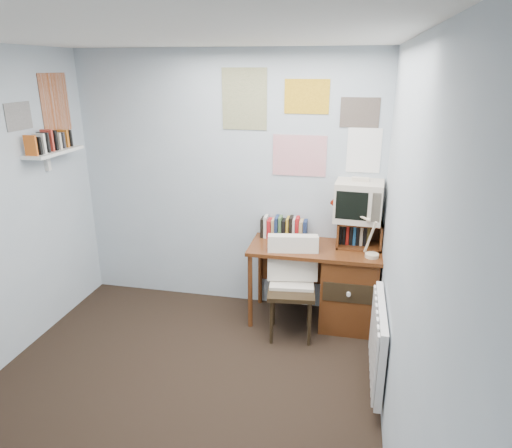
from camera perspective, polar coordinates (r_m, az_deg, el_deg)
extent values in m
plane|color=black|center=(3.58, -11.19, -22.00)|extent=(3.50, 3.50, 0.00)
cube|color=#B0BDC9|center=(4.49, -3.60, 5.10)|extent=(3.00, 0.02, 2.50)
cube|color=#B0BDC9|center=(2.69, 17.89, -5.52)|extent=(0.02, 3.50, 2.50)
cube|color=white|center=(2.72, -14.78, 22.09)|extent=(3.00, 3.50, 0.02)
cube|color=#5B2E14|center=(4.24, 7.36, -3.09)|extent=(1.20, 0.55, 0.03)
cube|color=#5B2E14|center=(4.39, 11.48, -7.99)|extent=(0.50, 0.50, 0.72)
cylinder|color=#5B2E14|center=(4.26, -0.74, -8.43)|extent=(0.04, 0.04, 0.72)
cylinder|color=#5B2E14|center=(4.68, 0.53, -5.84)|extent=(0.04, 0.04, 0.72)
cube|color=#5B2E14|center=(4.62, 4.37, -5.43)|extent=(0.64, 0.02, 0.30)
cube|color=black|center=(4.11, 4.45, -8.37)|extent=(0.50, 0.48, 0.88)
cube|color=#B8200C|center=(4.03, 14.50, -1.22)|extent=(0.32, 0.28, 0.43)
cube|color=#5B2E14|center=(4.29, 12.76, -1.12)|extent=(0.40, 0.30, 0.25)
cube|color=beige|center=(4.21, 12.74, 3.11)|extent=(0.44, 0.41, 0.39)
cube|color=#5B2E14|center=(4.39, 4.52, -0.43)|extent=(0.60, 0.14, 0.22)
cube|color=white|center=(3.57, 15.06, -14.06)|extent=(0.09, 0.80, 0.60)
cube|color=white|center=(4.44, -23.96, 8.24)|extent=(0.20, 0.62, 0.24)
cube|color=white|center=(4.25, 5.57, 12.48)|extent=(1.20, 0.01, 0.90)
cube|color=white|center=(4.45, -25.64, 13.01)|extent=(0.01, 0.70, 0.60)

